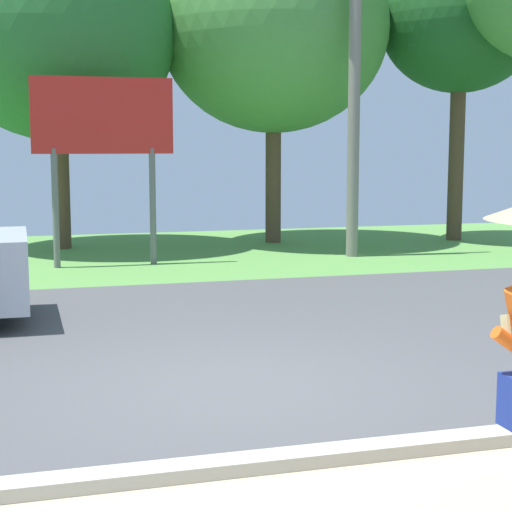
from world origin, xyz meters
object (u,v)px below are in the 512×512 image
at_px(utility_pole, 354,77).
at_px(roadside_billboard, 103,129).
at_px(tree_right_far, 274,28).
at_px(tree_left_far, 461,20).
at_px(tree_right_mid, 57,32).

xyz_separation_m(utility_pole, roadside_billboard, (-4.98, 0.01, -1.06)).
height_order(utility_pole, tree_right_far, tree_right_far).
height_order(tree_left_far, tree_right_far, tree_right_far).
xyz_separation_m(tree_right_mid, tree_right_far, (4.79, -0.17, 0.25)).
bearing_deg(tree_left_far, utility_pole, -149.23).
distance_m(utility_pole, tree_right_mid, 6.44).
xyz_separation_m(utility_pole, tree_right_mid, (-5.61, 2.98, 1.04)).
bearing_deg(utility_pole, roadside_billboard, 179.88).
bearing_deg(tree_left_far, tree_right_mid, 174.34).
bearing_deg(tree_left_far, roadside_billboard, -166.27).
relative_size(utility_pole, tree_left_far, 1.00).
relative_size(roadside_billboard, tree_right_mid, 0.50).
distance_m(roadside_billboard, tree_right_mid, 3.69).
xyz_separation_m(roadside_billboard, tree_right_far, (4.16, 2.80, 2.35)).
relative_size(utility_pole, tree_right_mid, 0.99).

